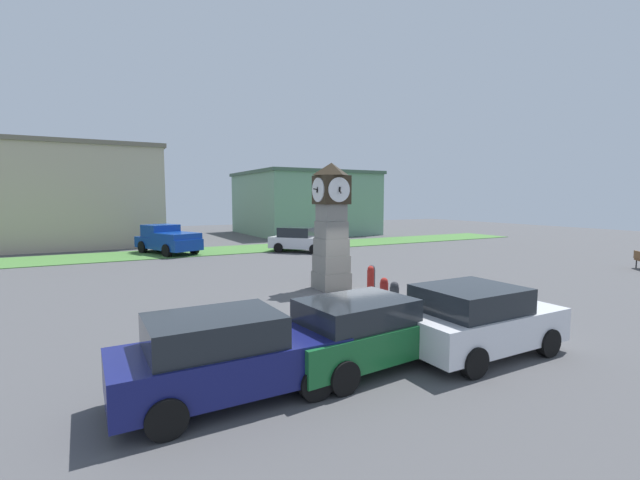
# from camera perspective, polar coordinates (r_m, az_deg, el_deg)

# --- Properties ---
(ground_plane) EXTENTS (89.05, 89.05, 0.00)m
(ground_plane) POSITION_cam_1_polar(r_m,az_deg,el_deg) (15.24, 4.84, -7.96)
(ground_plane) COLOR #4C4C4F
(clock_tower) EXTENTS (1.51, 1.47, 4.93)m
(clock_tower) POSITION_cam_1_polar(r_m,az_deg,el_deg) (16.73, 1.52, 1.89)
(clock_tower) COLOR gray
(clock_tower) RESTS_ON ground_plane
(bollard_near_tower) EXTENTS (0.28, 0.28, 0.93)m
(bollard_near_tower) POSITION_cam_1_polar(r_m,az_deg,el_deg) (17.16, 6.89, -4.83)
(bollard_near_tower) COLOR #333338
(bollard_near_tower) RESTS_ON ground_plane
(bollard_mid_row) EXTENTS (0.25, 0.25, 1.14)m
(bollard_mid_row) POSITION_cam_1_polar(r_m,az_deg,el_deg) (15.61, 6.76, -5.48)
(bollard_mid_row) COLOR maroon
(bollard_mid_row) RESTS_ON ground_plane
(bollard_far_row) EXTENTS (0.28, 0.28, 0.95)m
(bollard_far_row) POSITION_cam_1_polar(r_m,az_deg,el_deg) (14.42, 8.53, -6.82)
(bollard_far_row) COLOR maroon
(bollard_far_row) RESTS_ON ground_plane
(bollard_end_row) EXTENTS (0.28, 0.28, 1.12)m
(bollard_end_row) POSITION_cam_1_polar(r_m,az_deg,el_deg) (12.95, 9.87, -7.87)
(bollard_end_row) COLOR #333338
(bollard_end_row) RESTS_ON ground_plane
(car_navy_sedan) EXTENTS (4.10, 1.91, 1.56)m
(car_navy_sedan) POSITION_cam_1_polar(r_m,az_deg,el_deg) (8.00, -12.28, -14.83)
(car_navy_sedan) COLOR navy
(car_navy_sedan) RESTS_ON ground_plane
(car_near_tower) EXTENTS (4.24, 2.20, 1.47)m
(car_near_tower) POSITION_cam_1_polar(r_m,az_deg,el_deg) (9.33, 5.94, -11.97)
(car_near_tower) COLOR #19602D
(car_near_tower) RESTS_ON ground_plane
(car_by_building) EXTENTS (3.90, 2.17, 1.58)m
(car_by_building) POSITION_cam_1_polar(r_m,az_deg,el_deg) (10.59, 20.07, -9.86)
(car_by_building) COLOR silver
(car_by_building) RESTS_ON ground_plane
(car_far_lot) EXTENTS (4.11, 4.23, 1.64)m
(car_far_lot) POSITION_cam_1_polar(r_m,az_deg,el_deg) (28.54, -2.67, 0.06)
(car_far_lot) COLOR silver
(car_far_lot) RESTS_ON ground_plane
(pickup_truck) EXTENTS (3.69, 5.30, 1.85)m
(pickup_truck) POSITION_cam_1_polar(r_m,az_deg,el_deg) (29.17, -19.65, 0.07)
(pickup_truck) COLOR navy
(pickup_truck) RESTS_ON ground_plane
(warehouse_blue_far) EXTENTS (11.95, 10.80, 7.49)m
(warehouse_blue_far) POSITION_cam_1_polar(r_m,az_deg,el_deg) (38.07, -29.74, 5.14)
(warehouse_blue_far) COLOR #B7A88E
(warehouse_blue_far) RESTS_ON ground_plane
(storefront_low_left) EXTENTS (11.87, 12.24, 6.17)m
(storefront_low_left) POSITION_cam_1_polar(r_m,az_deg,el_deg) (43.74, -2.18, 4.96)
(storefront_low_left) COLOR gray
(storefront_low_left) RESTS_ON ground_plane
(grass_verge_far) EXTENTS (53.43, 4.75, 0.04)m
(grass_verge_far) POSITION_cam_1_polar(r_m,az_deg,el_deg) (29.81, -14.30, -1.42)
(grass_verge_far) COLOR #477A38
(grass_verge_far) RESTS_ON ground_plane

